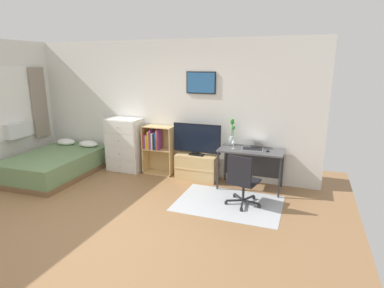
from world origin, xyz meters
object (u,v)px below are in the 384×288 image
(tv_stand, at_px, (197,167))
(wine_glass, at_px, (233,141))
(bed, at_px, (56,164))
(office_chair, at_px, (242,179))
(bookshelf, at_px, (156,146))
(bamboo_vase, at_px, (232,133))
(computer_mouse, at_px, (267,151))
(dresser, at_px, (125,145))
(desk, at_px, (252,155))
(laptop, at_px, (253,145))
(television, at_px, (197,139))

(tv_stand, bearing_deg, wine_glass, -12.39)
(bed, height_order, office_chair, office_chair)
(bookshelf, xyz_separation_m, office_chair, (1.99, -0.96, -0.14))
(office_chair, height_order, bamboo_vase, bamboo_vase)
(office_chair, xyz_separation_m, wine_glass, (-0.32, 0.74, 0.42))
(computer_mouse, bearing_deg, tv_stand, 174.13)
(dresser, height_order, computer_mouse, dresser)
(bed, xyz_separation_m, tv_stand, (2.80, 0.79, 0.02))
(computer_mouse, bearing_deg, dresser, 177.61)
(desk, height_order, bamboo_vase, bamboo_vase)
(bookshelf, xyz_separation_m, bamboo_vase, (1.58, 0.05, 0.37))
(laptop, height_order, computer_mouse, laptop)
(dresser, distance_m, television, 1.65)
(tv_stand, distance_m, laptop, 1.21)
(bookshelf, distance_m, bamboo_vase, 1.62)
(bed, bearing_deg, computer_mouse, 6.64)
(television, relative_size, computer_mouse, 9.18)
(desk, distance_m, office_chair, 0.90)
(office_chair, bearing_deg, desk, 101.70)
(desk, bearing_deg, bed, -168.72)
(bookshelf, height_order, television, television)
(computer_mouse, xyz_separation_m, wine_glass, (-0.60, -0.03, 0.12))
(office_chair, bearing_deg, computer_mouse, 81.27)
(bed, distance_m, office_chair, 3.88)
(desk, bearing_deg, television, -179.74)
(laptop, xyz_separation_m, wine_glass, (-0.33, -0.14, 0.07))
(office_chair, bearing_deg, bookshelf, 165.50)
(bed, bearing_deg, wine_glass, 7.71)
(tv_stand, bearing_deg, office_chair, -40.26)
(wine_glass, bearing_deg, tv_stand, 167.61)
(bed, bearing_deg, television, 13.06)
(tv_stand, height_order, laptop, laptop)
(bookshelf, bearing_deg, tv_stand, -3.27)
(bed, xyz_separation_m, bookshelf, (1.89, 0.84, 0.36))
(tv_stand, xyz_separation_m, television, (0.00, -0.02, 0.56))
(bed, xyz_separation_m, television, (2.80, 0.77, 0.59))
(television, relative_size, bamboo_vase, 1.90)
(bookshelf, relative_size, tv_stand, 1.24)
(television, distance_m, desk, 1.09)
(dresser, xyz_separation_m, bamboo_vase, (2.29, 0.12, 0.40))
(desk, relative_size, bamboo_vase, 2.29)
(desk, relative_size, wine_glass, 6.38)
(tv_stand, height_order, office_chair, office_chair)
(bookshelf, xyz_separation_m, wine_glass, (1.66, -0.22, 0.28))
(bookshelf, height_order, computer_mouse, bookshelf)
(bed, distance_m, bamboo_vase, 3.65)
(bed, relative_size, bamboo_vase, 4.05)
(bookshelf, bearing_deg, desk, -2.01)
(dresser, height_order, office_chair, dresser)
(bed, xyz_separation_m, computer_mouse, (4.16, 0.65, 0.52))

